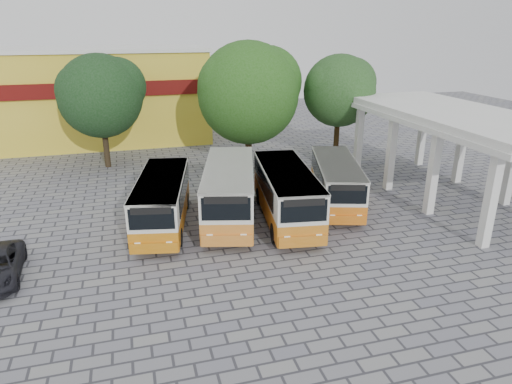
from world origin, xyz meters
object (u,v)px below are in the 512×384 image
object	(u,v)px
bus_far_right	(336,180)
bus_centre_left	(229,189)
bus_far_left	(162,199)
bus_centre_right	(286,192)

from	to	relation	value
bus_far_right	bus_centre_left	bearing A→B (deg)	-160.07
bus_far_left	bus_centre_right	world-z (taller)	bus_centre_right
bus_far_left	bus_centre_left	world-z (taller)	bus_centre_left
bus_centre_left	bus_far_left	bearing A→B (deg)	-164.52
bus_centre_left	bus_far_right	world-z (taller)	bus_centre_left
bus_centre_right	bus_centre_left	bearing A→B (deg)	168.06
bus_centre_right	bus_far_right	xyz separation A→B (m)	(3.61, 1.39, -0.14)
bus_far_left	bus_centre_left	xyz separation A→B (m)	(3.61, 0.06, 0.17)
bus_far_right	bus_far_left	bearing A→B (deg)	-160.74
bus_far_left	bus_centre_left	distance (m)	3.61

